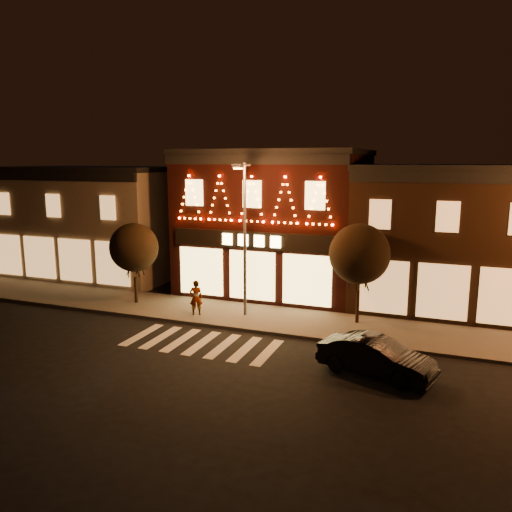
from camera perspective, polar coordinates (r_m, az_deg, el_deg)
The scene contains 10 objects.
ground at distance 18.90m, azimuth -11.78°, elevation -13.56°, with size 120.00×120.00×0.00m, color black.
sidewalk_far at distance 24.83m, azimuth 2.25°, elevation -7.18°, with size 44.00×4.00×0.15m, color #47423D.
building_left at distance 36.46m, azimuth -17.45°, elevation 3.86°, with size 12.20×8.28×7.30m.
building_pulp at distance 30.14m, azimuth 2.35°, elevation 3.97°, with size 10.20×8.34×8.30m.
building_right_a at distance 28.67m, azimuth 20.67°, elevation 2.13°, with size 9.20×8.28×7.50m.
streetlamp_mid at distance 24.20m, azimuth -1.38°, elevation 3.16°, with size 0.61×1.71×7.44m.
tree_left at distance 27.52m, azimuth -13.59°, elevation 0.94°, with size 2.58×2.58×4.31m.
tree_right at distance 23.85m, azimuth 11.59°, elevation 0.22°, with size 2.82×2.82×4.71m.
dark_sedan at distance 19.16m, azimuth 13.38°, elevation -11.02°, with size 1.47×4.22×1.39m, color black.
pedestrian at distance 25.26m, azimuth -6.78°, elevation -4.68°, with size 0.64×0.42×1.75m, color gray.
Camera 1 is at (9.51, -14.40, 7.69)m, focal length 35.50 mm.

